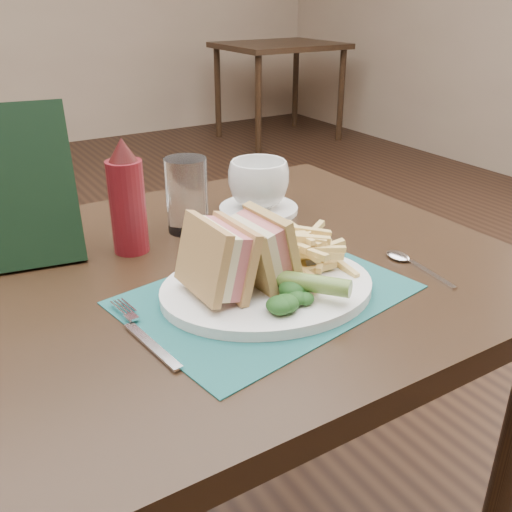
{
  "coord_description": "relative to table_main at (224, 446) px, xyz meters",
  "views": [
    {
      "loc": [
        -0.37,
        -1.21,
        1.14
      ],
      "look_at": [
        0.01,
        -0.59,
        0.8
      ],
      "focal_mm": 40.0,
      "sensor_mm": 36.0,
      "label": 1
    }
  ],
  "objects": [
    {
      "name": "table_bg_right",
      "position": [
        2.27,
        3.22,
        0.0
      ],
      "size": [
        0.9,
        0.75,
        0.75
      ],
      "primitive_type": null,
      "color": "black",
      "rests_on": "ground"
    },
    {
      "name": "fries_pile",
      "position": [
        0.09,
        -0.11,
        0.42
      ],
      "size": [
        0.18,
        0.2,
        0.06
      ],
      "primitive_type": null,
      "color": "#E0C070",
      "rests_on": "plate"
    },
    {
      "name": "sandwich_half_b",
      "position": [
        -0.01,
        -0.11,
        0.44
      ],
      "size": [
        0.08,
        0.1,
        0.1
      ],
      "primitive_type": null,
      "rotation": [
        0.0,
        -0.24,
        0.05
      ],
      "color": "tan",
      "rests_on": "plate"
    },
    {
      "name": "kale_garnish",
      "position": [
        0.01,
        -0.18,
        0.41
      ],
      "size": [
        0.11,
        0.08,
        0.03
      ],
      "primitive_type": null,
      "color": "#163C16",
      "rests_on": "plate"
    },
    {
      "name": "drinking_glass",
      "position": [
        0.02,
        0.14,
        0.44
      ],
      "size": [
        0.09,
        0.09,
        0.13
      ],
      "primitive_type": "cylinder",
      "rotation": [
        0.0,
        0.0,
        0.31
      ],
      "color": "white",
      "rests_on": "table_main"
    },
    {
      "name": "sandwich_half_a",
      "position": [
        -0.08,
        -0.11,
        0.45
      ],
      "size": [
        0.08,
        0.11,
        0.11
      ],
      "primitive_type": null,
      "rotation": [
        0.0,
        0.24,
        0.03
      ],
      "color": "tan",
      "rests_on": "plate"
    },
    {
      "name": "coffee_cup",
      "position": [
        0.17,
        0.16,
        0.43
      ],
      "size": [
        0.14,
        0.14,
        0.09
      ],
      "primitive_type": "imported",
      "rotation": [
        0.0,
        0.0,
        0.26
      ],
      "color": "white",
      "rests_on": "saucer"
    },
    {
      "name": "ketchup_bottle",
      "position": [
        -0.1,
        0.12,
        0.47
      ],
      "size": [
        0.07,
        0.07,
        0.19
      ],
      "primitive_type": null,
      "rotation": [
        0.0,
        0.0,
        -0.31
      ],
      "color": "#5B0F16",
      "rests_on": "table_main"
    },
    {
      "name": "check_presenter",
      "position": [
        -0.24,
        0.16,
        0.49
      ],
      "size": [
        0.16,
        0.12,
        0.24
      ],
      "primitive_type": "cube",
      "rotation": [
        -0.31,
        0.0,
        -0.17
      ],
      "color": "black",
      "rests_on": "table_main"
    },
    {
      "name": "pickle_spear",
      "position": [
        0.03,
        -0.18,
        0.41
      ],
      "size": [
        0.09,
        0.11,
        0.03
      ],
      "primitive_type": "cylinder",
      "rotation": [
        1.54,
        0.0,
        0.63
      ],
      "color": "#52732B",
      "rests_on": "plate"
    },
    {
      "name": "saucer",
      "position": [
        0.17,
        0.16,
        0.38
      ],
      "size": [
        0.17,
        0.17,
        0.01
      ],
      "primitive_type": "cylinder",
      "rotation": [
        0.0,
        0.0,
        0.16
      ],
      "color": "white",
      "rests_on": "table_main"
    },
    {
      "name": "plate",
      "position": [
        0.01,
        -0.12,
        0.38
      ],
      "size": [
        0.35,
        0.3,
        0.01
      ],
      "primitive_type": null,
      "rotation": [
        0.0,
        0.0,
        -0.22
      ],
      "color": "white",
      "rests_on": "placemat"
    },
    {
      "name": "placemat",
      "position": [
        0.01,
        -0.13,
        0.38
      ],
      "size": [
        0.42,
        0.33,
        0.0
      ],
      "primitive_type": "cube",
      "rotation": [
        0.0,
        0.0,
        0.17
      ],
      "color": "#19504E",
      "rests_on": "table_main"
    },
    {
      "name": "fork",
      "position": [
        -0.18,
        -0.13,
        0.38
      ],
      "size": [
        0.05,
        0.17,
        0.01
      ],
      "primitive_type": null,
      "rotation": [
        0.0,
        0.0,
        0.12
      ],
      "color": "silver",
      "rests_on": "placemat"
    },
    {
      "name": "spoon",
      "position": [
        0.25,
        -0.18,
        0.38
      ],
      "size": [
        0.05,
        0.15,
        0.01
      ],
      "primitive_type": null,
      "rotation": [
        0.0,
        0.0,
        -0.12
      ],
      "color": "silver",
      "rests_on": "table_main"
    },
    {
      "name": "table_main",
      "position": [
        0.0,
        0.0,
        0.0
      ],
      "size": [
        0.9,
        0.75,
        0.75
      ],
      "primitive_type": null,
      "color": "black",
      "rests_on": "ground"
    },
    {
      "name": "floor",
      "position": [
        0.0,
        0.5,
        -0.38
      ],
      "size": [
        7.0,
        7.0,
        0.0
      ],
      "primitive_type": "plane",
      "color": "black",
      "rests_on": "ground"
    }
  ]
}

